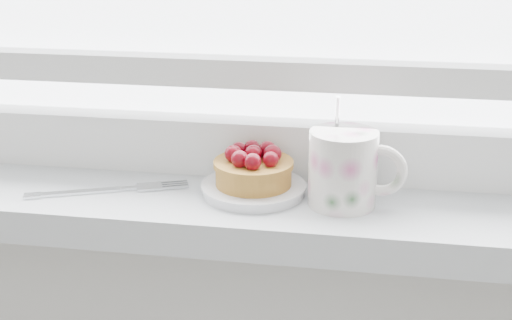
% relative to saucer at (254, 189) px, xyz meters
% --- Properties ---
extents(saucer, '(0.12, 0.12, 0.01)m').
position_rel_saucer_xyz_m(saucer, '(0.00, 0.00, 0.00)').
color(saucer, silver).
rests_on(saucer, windowsill).
extents(raspberry_tart, '(0.09, 0.09, 0.05)m').
position_rel_saucer_xyz_m(raspberry_tart, '(0.00, -0.00, 0.03)').
color(raspberry_tart, '#915F1F').
rests_on(raspberry_tart, saucer).
extents(floral_mug, '(0.11, 0.08, 0.12)m').
position_rel_saucer_xyz_m(floral_mug, '(0.11, -0.01, 0.04)').
color(floral_mug, silver).
rests_on(floral_mug, windowsill).
extents(fork, '(0.19, 0.09, 0.00)m').
position_rel_saucer_xyz_m(fork, '(-0.17, -0.02, -0.00)').
color(fork, silver).
rests_on(fork, windowsill).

